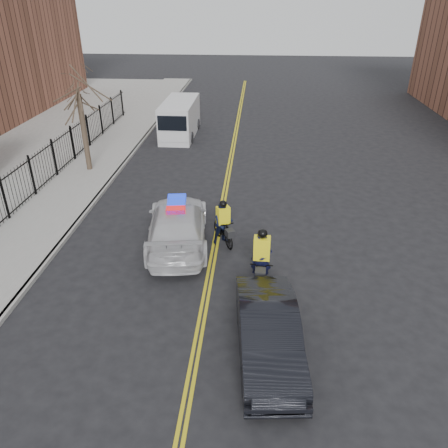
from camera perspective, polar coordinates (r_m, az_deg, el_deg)
ground at (r=14.83m, az=-2.11°, el=-8.05°), size 120.00×120.00×0.00m
center_line_left at (r=21.77m, az=-0.04°, el=4.46°), size 0.10×60.00×0.01m
center_line_right at (r=21.76m, az=0.38°, el=4.45°), size 0.10×60.00×0.01m
sidewalk at (r=23.46m, az=-18.49°, el=4.94°), size 3.00×60.00×0.15m
curb at (r=22.93m, az=-15.01°, el=4.92°), size 0.20×60.00×0.15m
iron_fence at (r=23.76m, az=-22.20°, el=6.99°), size 0.12×28.00×2.00m
street_tree at (r=24.25m, az=-18.27°, el=14.37°), size 3.20×3.20×4.80m
police_cruiser at (r=16.91m, az=-6.09°, el=-0.04°), size 2.95×5.79×1.77m
dark_sedan at (r=11.97m, az=5.85°, el=-14.06°), size 1.98×4.61×1.48m
cargo_van at (r=30.31m, az=-5.84°, el=13.44°), size 2.17×5.54×2.31m
cyclist_near at (r=14.61m, az=4.86°, el=-5.33°), size 0.82×2.13×2.06m
cyclist_far at (r=16.85m, az=-0.10°, el=-0.33°), size 1.29×1.83×1.82m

